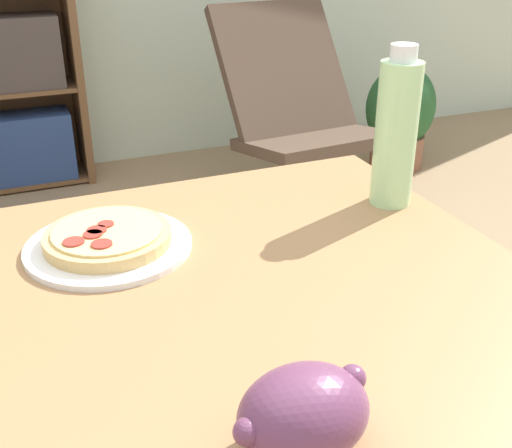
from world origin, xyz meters
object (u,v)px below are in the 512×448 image
drink_bottle (396,132)px  lounge_chair_far (300,149)px  pizza_on_plate (108,241)px  potted_plant_floor (400,116)px  grape_bunch (303,413)px

drink_bottle → lounge_chair_far: (0.58, 1.53, -0.60)m
pizza_on_plate → lounge_chair_far: lounge_chair_far is taller
potted_plant_floor → lounge_chair_far: bearing=-157.7°
grape_bunch → lounge_chair_far: lounge_chair_far is taller
pizza_on_plate → grape_bunch: (0.10, -0.49, 0.03)m
grape_bunch → potted_plant_floor: size_ratio=0.27×
potted_plant_floor → pizza_on_plate: bearing=-135.2°
pizza_on_plate → drink_bottle: bearing=-1.7°
pizza_on_plate → drink_bottle: size_ratio=0.92×
pizza_on_plate → potted_plant_floor: size_ratio=0.49×
pizza_on_plate → lounge_chair_far: (1.09, 1.51, -0.48)m
drink_bottle → lounge_chair_far: size_ratio=0.32×
pizza_on_plate → drink_bottle: drink_bottle is taller
lounge_chair_far → potted_plant_floor: size_ratio=1.63×
lounge_chair_far → potted_plant_floor: lounge_chair_far is taller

